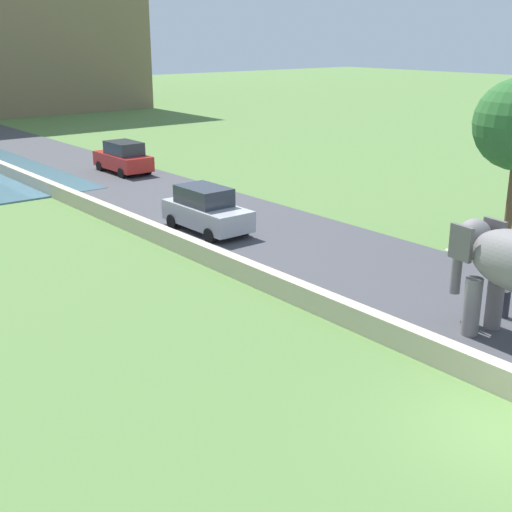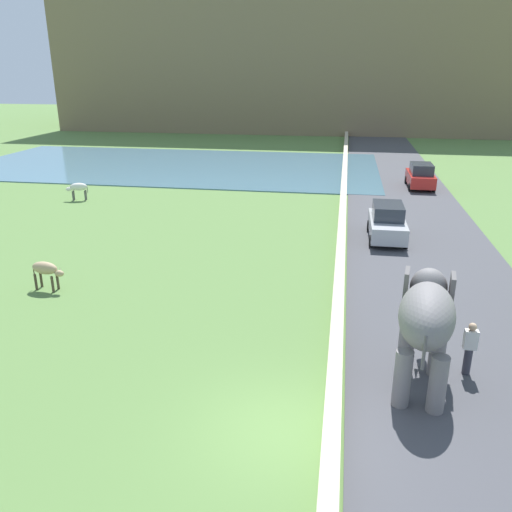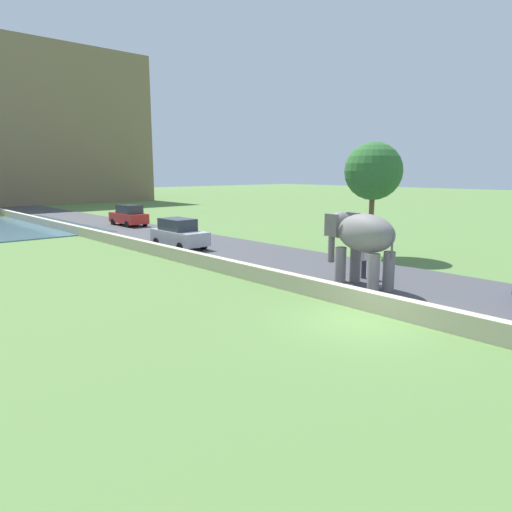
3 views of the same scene
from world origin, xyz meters
TOP-DOWN VIEW (x-y plane):
  - ground_plane at (0.00, 0.00)m, footprint 220.00×220.00m
  - road_surface at (5.00, 20.00)m, footprint 7.00×120.00m
  - barrier_wall at (1.20, 18.00)m, footprint 0.40×110.00m
  - elephant at (3.46, 2.49)m, footprint 1.79×3.56m
  - person_beside_elephant at (4.84, 3.24)m, footprint 0.36×0.22m
  - car_silver at (3.42, 15.50)m, footprint 1.81×4.01m
  - car_red at (6.57, 28.11)m, footprint 1.80×4.00m
  - tree_near at (9.98, 6.44)m, footprint 3.10×3.10m

SIDE VIEW (x-z plane):
  - ground_plane at x=0.00m, z-range 0.00..0.00m
  - road_surface at x=5.00m, z-range 0.00..0.06m
  - barrier_wall at x=1.20m, z-range 0.00..0.66m
  - person_beside_elephant at x=4.84m, z-range 0.06..1.69m
  - car_silver at x=3.42m, z-range 0.00..1.80m
  - car_red at x=6.57m, z-range 0.00..1.80m
  - elephant at x=3.46m, z-range 0.54..3.53m
  - tree_near at x=9.98m, z-range 1.50..7.66m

